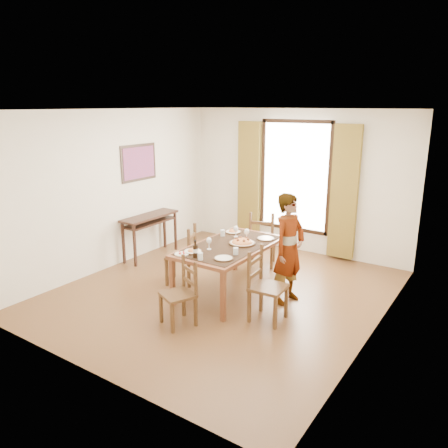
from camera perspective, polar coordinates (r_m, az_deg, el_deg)
The scene contains 22 objects.
ground at distance 6.75m, azimuth -0.17°, elevation -8.87°, with size 5.00×5.00×0.00m, color #503819.
room_shell at distance 6.38m, azimuth 0.43°, elevation 4.27°, with size 4.60×5.10×2.74m.
console_table at distance 8.17m, azimuth -9.67°, elevation 0.37°, with size 0.38×1.20×0.80m.
dining_table at distance 6.50m, azimuth 0.79°, elevation -3.28°, with size 0.98×1.77×0.76m.
chair_west at distance 6.96m, azimuth -5.40°, elevation -4.24°, with size 0.55×0.55×0.95m.
chair_north at distance 7.69m, azimuth 5.01°, elevation -2.12°, with size 0.57×0.57×1.00m.
chair_south at distance 5.71m, azimuth -5.76°, elevation -9.17°, with size 0.51×0.51×0.88m.
chair_east at distance 5.80m, azimuth 5.49°, elevation -8.27°, with size 0.46×0.46×0.97m.
man at distance 6.25m, azimuth 8.46°, elevation -3.23°, with size 0.49×0.64×1.59m, color gray.
plate_sw at distance 6.17m, azimuth -4.09°, elevation -3.45°, with size 0.27×0.27×0.05m, color silver, non-canonical shape.
plate_se at distance 5.89m, azimuth -0.05°, elevation -4.35°, with size 0.27×0.27×0.05m, color silver, non-canonical shape.
plate_nw at distance 7.09m, azimuth 1.21°, elevation -0.91°, with size 0.27×0.27×0.05m, color silver, non-canonical shape.
plate_ne at distance 6.78m, azimuth 5.45°, elevation -1.75°, with size 0.27×0.27×0.05m, color silver, non-canonical shape.
pasta_platter at distance 6.51m, azimuth 2.40°, elevation -2.20°, with size 0.40×0.40×0.10m, color #B13A16, non-canonical shape.
caprese_plate at distance 6.09m, azimuth -5.53°, elevation -3.81°, with size 0.20×0.20×0.04m, color silver, non-canonical shape.
wine_glass_a at distance 6.26m, azimuth -1.97°, elevation -2.54°, with size 0.08×0.08×0.18m, color white, non-canonical shape.
wine_glass_b at distance 6.69m, azimuth 2.98°, elevation -1.35°, with size 0.08×0.08×0.18m, color white, non-canonical shape.
wine_glass_c at distance 6.84m, azimuth 1.55°, elevation -0.96°, with size 0.08×0.08×0.18m, color white, non-canonical shape.
tumbler_a at distance 6.06m, azimuth 1.54°, elevation -3.56°, with size 0.07×0.07×0.10m, color silver.
tumbler_b at distance 6.90m, azimuth -0.17°, elevation -1.17°, with size 0.07×0.07×0.10m, color silver.
tumbler_c at distance 5.87m, azimuth -3.12°, elevation -4.23°, with size 0.07×0.07×0.10m, color silver.
wine_bottle at distance 5.93m, azimuth -3.76°, elevation -3.27°, with size 0.07×0.07×0.25m, color black, non-canonical shape.
Camera 1 is at (3.44, -5.10, 2.78)m, focal length 35.00 mm.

